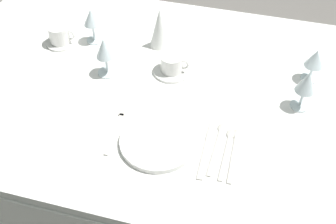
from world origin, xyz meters
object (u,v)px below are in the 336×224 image
object	(u,v)px
wine_glass_far	(307,84)
spoon_tea	(235,148)
napkin_folded	(160,28)
fork_outer	(116,128)
spoon_soup	(218,142)
wine_glass_right	(105,50)
wine_glass_left	(315,60)
spoon_dessert	(228,147)
wine_glass_centre	(92,19)
dinner_plate	(158,141)
coffee_cup_left	(172,63)
dinner_knife	(206,150)
coffee_cup_right	(60,34)

from	to	relation	value
wine_glass_far	spoon_tea	bearing A→B (deg)	-127.29
napkin_folded	fork_outer	bearing A→B (deg)	-91.88
spoon_soup	wine_glass_right	bearing A→B (deg)	153.64
wine_glass_left	spoon_dessert	bearing A→B (deg)	-120.57
wine_glass_centre	wine_glass_left	xyz separation A→B (m)	(0.84, -0.01, -0.01)
spoon_dessert	wine_glass_left	bearing A→B (deg)	59.43
spoon_soup	wine_glass_right	size ratio (longest dim) A/B	1.44
spoon_tea	spoon_dessert	bearing A→B (deg)	-175.15
dinner_plate	spoon_dessert	distance (m)	0.22
wine_glass_left	wine_glass_right	xyz separation A→B (m)	(-0.72, -0.16, 0.02)
spoon_tea	napkin_folded	xyz separation A→B (m)	(-0.37, 0.45, 0.08)
dinner_plate	coffee_cup_left	xyz separation A→B (m)	(-0.04, 0.34, 0.03)
dinner_plate	wine_glass_right	xyz separation A→B (m)	(-0.27, 0.28, 0.10)
spoon_soup	spoon_tea	world-z (taller)	same
spoon_dessert	wine_glass_centre	distance (m)	0.74
fork_outer	dinner_knife	size ratio (longest dim) A/B	0.89
dinner_knife	spoon_dessert	bearing A→B (deg)	24.41
fork_outer	wine_glass_right	world-z (taller)	wine_glass_right
napkin_folded	wine_glass_centre	bearing A→B (deg)	-171.22
dinner_plate	wine_glass_centre	distance (m)	0.60
coffee_cup_left	dinner_knife	bearing A→B (deg)	-59.84
spoon_tea	wine_glass_far	xyz separation A→B (m)	(0.18, 0.24, 0.10)
spoon_dessert	coffee_cup_right	bearing A→B (deg)	153.57
fork_outer	wine_glass_right	distance (m)	0.30
dinner_knife	napkin_folded	xyz separation A→B (m)	(-0.28, 0.48, 0.08)
wine_glass_centre	wine_glass_left	world-z (taller)	wine_glass_centre
dinner_plate	spoon_soup	world-z (taller)	dinner_plate
fork_outer	wine_glass_far	xyz separation A→B (m)	(0.57, 0.26, 0.10)
wine_glass_far	dinner_plate	bearing A→B (deg)	-146.20
wine_glass_far	napkin_folded	size ratio (longest dim) A/B	0.90
dinner_knife	coffee_cup_right	xyz separation A→B (m)	(-0.67, 0.39, 0.04)
wine_glass_centre	wine_glass_right	distance (m)	0.21
dinner_plate	wine_glass_far	world-z (taller)	wine_glass_far
wine_glass_left	wine_glass_far	bearing A→B (deg)	-100.36
coffee_cup_left	napkin_folded	distance (m)	0.18
dinner_knife	napkin_folded	world-z (taller)	napkin_folded
wine_glass_centre	wine_glass_left	bearing A→B (deg)	-0.99
wine_glass_right	dinner_plate	bearing A→B (deg)	-45.23
fork_outer	spoon_tea	distance (m)	0.38
dinner_knife	wine_glass_far	distance (m)	0.40
spoon_soup	dinner_plate	bearing A→B (deg)	-164.49
dinner_knife	spoon_soup	world-z (taller)	spoon_soup
wine_glass_right	dinner_knife	bearing A→B (deg)	-32.18
wine_glass_centre	dinner_knife	bearing A→B (deg)	-38.95
coffee_cup_right	wine_glass_far	bearing A→B (deg)	-7.19
wine_glass_right	wine_glass_far	world-z (taller)	wine_glass_right
spoon_tea	wine_glass_far	distance (m)	0.32
fork_outer	spoon_soup	distance (m)	0.33
fork_outer	napkin_folded	world-z (taller)	napkin_folded
spoon_dessert	napkin_folded	xyz separation A→B (m)	(-0.35, 0.45, 0.08)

